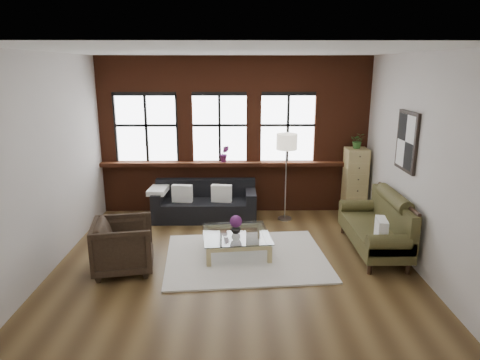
{
  "coord_description": "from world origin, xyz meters",
  "views": [
    {
      "loc": [
        0.03,
        -6.31,
        2.98
      ],
      "look_at": [
        0.1,
        0.6,
        1.15
      ],
      "focal_mm": 32.0,
      "sensor_mm": 36.0,
      "label": 1
    }
  ],
  "objects_px": {
    "vintage_settee": "(374,223)",
    "vase": "(236,228)",
    "armchair": "(124,246)",
    "coffee_table": "(236,243)",
    "drawer_chest": "(355,182)",
    "dark_sofa": "(205,201)",
    "floor_lamp": "(286,174)"
  },
  "relations": [
    {
      "from": "vintage_settee",
      "to": "floor_lamp",
      "type": "distance_m",
      "value": 2.07
    },
    {
      "from": "dark_sofa",
      "to": "floor_lamp",
      "type": "xyz_separation_m",
      "value": [
        1.61,
        -0.06,
        0.57
      ]
    },
    {
      "from": "vintage_settee",
      "to": "floor_lamp",
      "type": "xyz_separation_m",
      "value": [
        -1.28,
        1.57,
        0.44
      ]
    },
    {
      "from": "coffee_table",
      "to": "drawer_chest",
      "type": "xyz_separation_m",
      "value": [
        2.43,
        1.86,
        0.53
      ]
    },
    {
      "from": "vintage_settee",
      "to": "armchair",
      "type": "distance_m",
      "value": 4.01
    },
    {
      "from": "vintage_settee",
      "to": "drawer_chest",
      "type": "relative_size",
      "value": 1.34
    },
    {
      "from": "vintage_settee",
      "to": "vase",
      "type": "distance_m",
      "value": 2.27
    },
    {
      "from": "armchair",
      "to": "coffee_table",
      "type": "relative_size",
      "value": 0.81
    },
    {
      "from": "coffee_table",
      "to": "armchair",
      "type": "bearing_deg",
      "value": -160.48
    },
    {
      "from": "dark_sofa",
      "to": "armchair",
      "type": "xyz_separation_m",
      "value": [
        -1.06,
        -2.27,
        0.03
      ]
    },
    {
      "from": "vase",
      "to": "drawer_chest",
      "type": "distance_m",
      "value": 3.08
    },
    {
      "from": "floor_lamp",
      "to": "drawer_chest",
      "type": "bearing_deg",
      "value": 9.81
    },
    {
      "from": "armchair",
      "to": "floor_lamp",
      "type": "height_order",
      "value": "floor_lamp"
    },
    {
      "from": "vase",
      "to": "floor_lamp",
      "type": "bearing_deg",
      "value": 58.53
    },
    {
      "from": "vintage_settee",
      "to": "coffee_table",
      "type": "height_order",
      "value": "vintage_settee"
    },
    {
      "from": "coffee_table",
      "to": "vase",
      "type": "bearing_deg",
      "value": -63.43
    },
    {
      "from": "floor_lamp",
      "to": "vintage_settee",
      "type": "bearing_deg",
      "value": -50.68
    },
    {
      "from": "floor_lamp",
      "to": "coffee_table",
      "type": "bearing_deg",
      "value": -121.47
    },
    {
      "from": "dark_sofa",
      "to": "drawer_chest",
      "type": "relative_size",
      "value": 1.46
    },
    {
      "from": "vintage_settee",
      "to": "armchair",
      "type": "relative_size",
      "value": 2.16
    },
    {
      "from": "coffee_table",
      "to": "drawer_chest",
      "type": "distance_m",
      "value": 3.11
    },
    {
      "from": "dark_sofa",
      "to": "armchair",
      "type": "relative_size",
      "value": 2.35
    },
    {
      "from": "drawer_chest",
      "to": "floor_lamp",
      "type": "height_order",
      "value": "floor_lamp"
    },
    {
      "from": "dark_sofa",
      "to": "drawer_chest",
      "type": "xyz_separation_m",
      "value": [
        3.06,
        0.19,
        0.33
      ]
    },
    {
      "from": "armchair",
      "to": "vintage_settee",
      "type": "bearing_deg",
      "value": -91.12
    },
    {
      "from": "drawer_chest",
      "to": "floor_lamp",
      "type": "xyz_separation_m",
      "value": [
        -1.45,
        -0.25,
        0.24
      ]
    },
    {
      "from": "vintage_settee",
      "to": "floor_lamp",
      "type": "bearing_deg",
      "value": 129.32
    },
    {
      "from": "vintage_settee",
      "to": "drawer_chest",
      "type": "height_order",
      "value": "drawer_chest"
    },
    {
      "from": "dark_sofa",
      "to": "coffee_table",
      "type": "height_order",
      "value": "dark_sofa"
    },
    {
      "from": "dark_sofa",
      "to": "floor_lamp",
      "type": "bearing_deg",
      "value": -2.13
    },
    {
      "from": "vintage_settee",
      "to": "armchair",
      "type": "xyz_separation_m",
      "value": [
        -3.95,
        -0.64,
        -0.1
      ]
    },
    {
      "from": "vintage_settee",
      "to": "vase",
      "type": "xyz_separation_m",
      "value": [
        -2.27,
        -0.05,
        -0.07
      ]
    }
  ]
}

